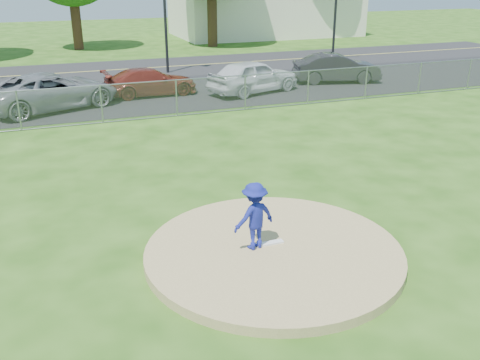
{
  "coord_description": "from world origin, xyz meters",
  "views": [
    {
      "loc": [
        -4.14,
        -9.0,
        5.64
      ],
      "look_at": [
        0.0,
        2.0,
        1.0
      ],
      "focal_mm": 40.0,
      "sensor_mm": 36.0,
      "label": 1
    }
  ],
  "objects_px": {
    "parked_car_darkred": "(150,82)",
    "parked_car_pearl": "(253,76)",
    "pitcher": "(254,216)",
    "commercial_building": "(265,10)",
    "parked_car_charcoal": "(337,68)",
    "parked_car_gray": "(52,91)",
    "traffic_signal_right": "(339,8)"
  },
  "relations": [
    {
      "from": "parked_car_gray",
      "to": "parked_car_pearl",
      "type": "xyz_separation_m",
      "value": [
        9.31,
        0.02,
        0.02
      ]
    },
    {
      "from": "commercial_building",
      "to": "pitcher",
      "type": "distance_m",
      "value": 41.22
    },
    {
      "from": "traffic_signal_right",
      "to": "parked_car_pearl",
      "type": "xyz_separation_m",
      "value": [
        -8.61,
        -6.88,
        -2.55
      ]
    },
    {
      "from": "parked_car_darkred",
      "to": "traffic_signal_right",
      "type": "bearing_deg",
      "value": -69.6
    },
    {
      "from": "parked_car_pearl",
      "to": "pitcher",
      "type": "bearing_deg",
      "value": 140.09
    },
    {
      "from": "pitcher",
      "to": "parked_car_gray",
      "type": "height_order",
      "value": "pitcher"
    },
    {
      "from": "pitcher",
      "to": "parked_car_darkred",
      "type": "bearing_deg",
      "value": -107.42
    },
    {
      "from": "parked_car_pearl",
      "to": "parked_car_charcoal",
      "type": "distance_m",
      "value": 5.21
    },
    {
      "from": "pitcher",
      "to": "parked_car_darkred",
      "type": "distance_m",
      "value": 16.16
    },
    {
      "from": "pitcher",
      "to": "parked_car_gray",
      "type": "bearing_deg",
      "value": -90.73
    },
    {
      "from": "commercial_building",
      "to": "parked_car_charcoal",
      "type": "relative_size",
      "value": 3.61
    },
    {
      "from": "traffic_signal_right",
      "to": "pitcher",
      "type": "xyz_separation_m",
      "value": [
        -14.6,
        -21.81,
        -2.44
      ]
    },
    {
      "from": "commercial_building",
      "to": "parked_car_darkred",
      "type": "xyz_separation_m",
      "value": [
        -15.19,
        -21.7,
        -1.51
      ]
    },
    {
      "from": "parked_car_charcoal",
      "to": "traffic_signal_right",
      "type": "bearing_deg",
      "value": -15.59
    },
    {
      "from": "pitcher",
      "to": "parked_car_pearl",
      "type": "relative_size",
      "value": 0.31
    },
    {
      "from": "commercial_building",
      "to": "pitcher",
      "type": "xyz_separation_m",
      "value": [
        -16.36,
        -37.81,
        -1.24
      ]
    },
    {
      "from": "parked_car_darkred",
      "to": "parked_car_gray",
      "type": "bearing_deg",
      "value": 102.3
    },
    {
      "from": "traffic_signal_right",
      "to": "parked_car_charcoal",
      "type": "height_order",
      "value": "traffic_signal_right"
    },
    {
      "from": "commercial_building",
      "to": "parked_car_gray",
      "type": "bearing_deg",
      "value": -130.68
    },
    {
      "from": "pitcher",
      "to": "parked_car_pearl",
      "type": "height_order",
      "value": "pitcher"
    },
    {
      "from": "pitcher",
      "to": "parked_car_charcoal",
      "type": "relative_size",
      "value": 0.32
    },
    {
      "from": "commercial_building",
      "to": "traffic_signal_right",
      "type": "height_order",
      "value": "traffic_signal_right"
    },
    {
      "from": "parked_car_gray",
      "to": "parked_car_charcoal",
      "type": "xyz_separation_m",
      "value": [
        14.45,
        0.88,
        -0.03
      ]
    },
    {
      "from": "parked_car_darkred",
      "to": "parked_car_pearl",
      "type": "bearing_deg",
      "value": -106.33
    },
    {
      "from": "pitcher",
      "to": "parked_car_pearl",
      "type": "bearing_deg",
      "value": -125.14
    },
    {
      "from": "pitcher",
      "to": "parked_car_darkred",
      "type": "relative_size",
      "value": 0.33
    },
    {
      "from": "parked_car_darkred",
      "to": "parked_car_pearl",
      "type": "distance_m",
      "value": 4.97
    },
    {
      "from": "traffic_signal_right",
      "to": "parked_car_charcoal",
      "type": "distance_m",
      "value": 7.42
    },
    {
      "from": "parked_car_pearl",
      "to": "parked_car_charcoal",
      "type": "relative_size",
      "value": 1.03
    },
    {
      "from": "pitcher",
      "to": "parked_car_charcoal",
      "type": "distance_m",
      "value": 19.32
    },
    {
      "from": "parked_car_charcoal",
      "to": "commercial_building",
      "type": "bearing_deg",
      "value": 1.0
    },
    {
      "from": "traffic_signal_right",
      "to": "parked_car_gray",
      "type": "relative_size",
      "value": 1.0
    }
  ]
}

